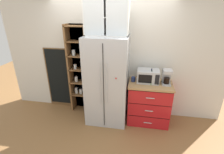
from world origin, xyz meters
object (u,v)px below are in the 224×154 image
(coffee_maker, at_px, (167,77))
(mug_sage, at_px, (151,83))
(chalkboard_menu, at_px, (59,78))
(refrigerator, at_px, (107,81))
(bottle_cobalt, at_px, (151,76))
(mug_navy, at_px, (133,79))
(bottle_green, at_px, (151,78))
(microwave, at_px, (148,76))

(coffee_maker, bearing_deg, mug_sage, -165.82)
(coffee_maker, height_order, chalkboard_menu, chalkboard_menu)
(mug_sage, distance_m, chalkboard_menu, 2.19)
(refrigerator, distance_m, bottle_cobalt, 0.90)
(mug_navy, bearing_deg, bottle_cobalt, 2.81)
(refrigerator, relative_size, mug_navy, 15.52)
(coffee_maker, xyz_separation_m, mug_navy, (-0.66, 0.02, -0.11))
(refrigerator, height_order, mug_sage, refrigerator)
(refrigerator, xyz_separation_m, bottle_cobalt, (0.89, 0.11, 0.12))
(coffee_maker, bearing_deg, bottle_green, -176.31)
(bottle_green, height_order, chalkboard_menu, chalkboard_menu)
(bottle_green, bearing_deg, refrigerator, -176.55)
(microwave, relative_size, coffee_maker, 1.42)
(microwave, relative_size, mug_navy, 3.69)
(microwave, bearing_deg, mug_sage, -62.01)
(microwave, xyz_separation_m, bottle_green, (0.06, -0.06, -0.01))
(refrigerator, height_order, mug_navy, refrigerator)
(mug_navy, xyz_separation_m, chalkboard_menu, (-1.80, 0.24, -0.22))
(microwave, distance_m, bottle_cobalt, 0.06)
(mug_sage, distance_m, bottle_green, 0.10)
(bottle_green, relative_size, chalkboard_menu, 0.19)
(bottle_green, distance_m, bottle_cobalt, 0.06)
(microwave, xyz_separation_m, coffee_maker, (0.36, -0.04, 0.03))
(microwave, height_order, bottle_cobalt, bottle_cobalt)
(refrigerator, relative_size, mug_sage, 15.13)
(bottle_cobalt, height_order, chalkboard_menu, chalkboard_menu)
(refrigerator, bearing_deg, microwave, 7.91)
(mug_sage, relative_size, chalkboard_menu, 0.08)
(mug_navy, bearing_deg, microwave, 4.72)
(refrigerator, xyz_separation_m, chalkboard_menu, (-1.27, 0.33, -0.18))
(microwave, bearing_deg, bottle_green, -45.31)
(bottle_cobalt, distance_m, chalkboard_menu, 2.19)
(mug_navy, bearing_deg, mug_sage, -14.67)
(mug_navy, xyz_separation_m, bottle_cobalt, (0.36, 0.02, 0.08))
(coffee_maker, height_order, mug_navy, coffee_maker)
(microwave, distance_m, coffee_maker, 0.37)
(microwave, xyz_separation_m, chalkboard_menu, (-2.10, 0.22, -0.30))
(mug_sage, bearing_deg, microwave, 117.99)
(coffee_maker, bearing_deg, mug_navy, 178.46)
(microwave, relative_size, mug_sage, 3.60)
(chalkboard_menu, bearing_deg, refrigerator, -14.64)
(microwave, bearing_deg, bottle_cobalt, -6.44)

